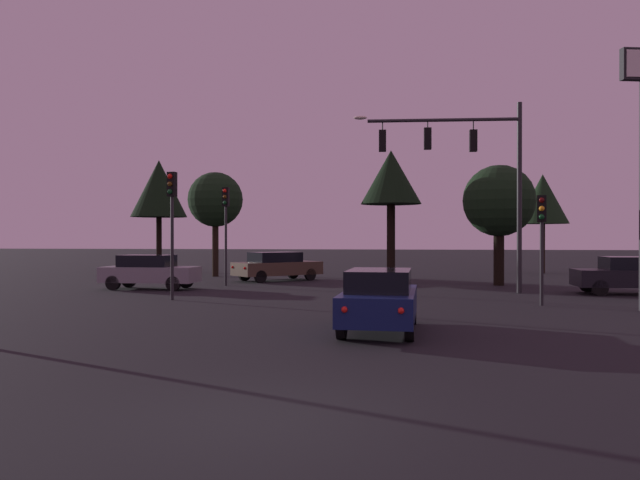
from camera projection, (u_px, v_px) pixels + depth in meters
The scene contains 14 objects.
ground_plane at pixel (363, 282), 32.11m from camera, with size 168.00×168.00×0.00m, color black.
traffic_signal_mast_arm at pixel (468, 161), 25.54m from camera, with size 6.90×0.56×7.85m.
traffic_light_corner_left at pixel (542, 227), 20.79m from camera, with size 0.35×0.38×3.72m.
traffic_light_corner_right at pixel (172, 210), 22.67m from camera, with size 0.34×0.38×4.70m.
traffic_light_median at pixel (226, 216), 29.30m from camera, with size 0.32×0.36×4.67m.
car_nearside_lane at pixel (380, 299), 15.11m from camera, with size 1.93×4.28×1.52m.
car_crossing_left at pixel (630, 275), 24.90m from camera, with size 4.28×1.94×1.52m.
car_crossing_right at pixel (149, 271), 27.40m from camera, with size 4.26×1.82×1.52m.
car_far_lane at pixel (277, 266), 32.68m from camera, with size 4.68×4.48×1.52m.
tree_behind_sign at pixel (391, 179), 30.74m from camera, with size 3.02×3.02×6.64m.
tree_left_far at pixel (159, 189), 42.19m from camera, with size 3.79×3.79×7.58m.
tree_center_horizon at pixel (543, 199), 39.55m from camera, with size 3.25×3.25×6.34m.
tree_right_cluster at pixel (499, 202), 29.55m from camera, with size 3.42×3.42×5.77m.
tree_lot_edge at pixel (215, 200), 36.24m from camera, with size 3.21×3.21×6.13m.
Camera 1 is at (1.64, -7.64, 2.31)m, focal length 34.72 mm.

